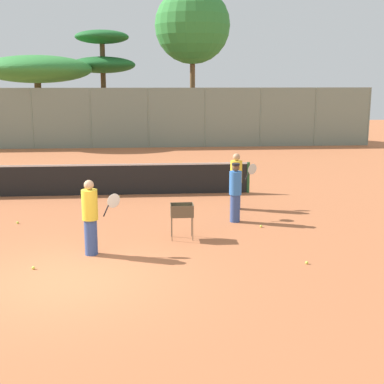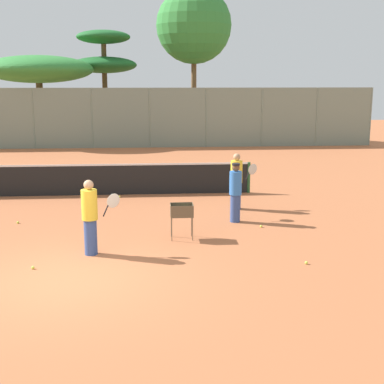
# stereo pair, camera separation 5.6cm
# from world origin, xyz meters

# --- Properties ---
(ground_plane) EXTENTS (80.00, 80.00, 0.00)m
(ground_plane) POSITION_xyz_m (0.00, 0.00, 0.00)
(ground_plane) COLOR #B7663D
(tennis_net) EXTENTS (10.23, 0.10, 1.07)m
(tennis_net) POSITION_xyz_m (0.00, 7.93, 0.56)
(tennis_net) COLOR #26592D
(tennis_net) RESTS_ON ground_plane
(back_fence) EXTENTS (29.33, 0.08, 3.39)m
(back_fence) POSITION_xyz_m (-0.00, 20.68, 1.70)
(back_fence) COLOR gray
(back_fence) RESTS_ON ground_plane
(tree_0) EXTENTS (6.55, 6.55, 5.26)m
(tree_0) POSITION_xyz_m (-4.96, 23.25, 4.42)
(tree_0) COLOR brown
(tree_0) RESTS_ON ground_plane
(tree_1) EXTENTS (4.79, 4.79, 9.58)m
(tree_1) POSITION_xyz_m (4.52, 25.07, 7.16)
(tree_1) COLOR brown
(tree_1) RESTS_ON ground_plane
(tree_2) EXTENTS (4.17, 4.17, 5.27)m
(tree_2) POSITION_xyz_m (-1.22, 25.22, 4.69)
(tree_2) COLOR brown
(tree_2) RESTS_ON ground_plane
(tree_3) EXTENTS (3.37, 3.37, 6.87)m
(tree_3) POSITION_xyz_m (-1.19, 25.01, 6.25)
(tree_3) COLOR brown
(tree_3) RESTS_ON ground_plane
(player_white_outfit) EXTENTS (0.89, 0.38, 1.72)m
(player_white_outfit) POSITION_xyz_m (0.32, 1.59, 0.88)
(player_white_outfit) COLOR #334C8C
(player_white_outfit) RESTS_ON ground_plane
(player_red_cap) EXTENTS (0.89, 0.39, 1.70)m
(player_red_cap) POSITION_xyz_m (4.26, 5.61, 0.88)
(player_red_cap) COLOR #334C8C
(player_red_cap) RESTS_ON ground_plane
(player_yellow_shirt) EXTENTS (0.34, 0.89, 1.64)m
(player_yellow_shirt) POSITION_xyz_m (4.00, 4.14, 0.85)
(player_yellow_shirt) COLOR #334C8C
(player_yellow_shirt) RESTS_ON ground_plane
(ball_cart) EXTENTS (0.56, 0.41, 0.88)m
(ball_cart) POSITION_xyz_m (2.43, 2.65, 0.65)
(ball_cart) COLOR brown
(ball_cart) RESTS_ON ground_plane
(tennis_ball_2) EXTENTS (0.07, 0.07, 0.07)m
(tennis_ball_2) POSITION_xyz_m (0.62, 7.46, 0.03)
(tennis_ball_2) COLOR #D1E54C
(tennis_ball_2) RESTS_ON ground_plane
(tennis_ball_3) EXTENTS (0.07, 0.07, 0.07)m
(tennis_ball_3) POSITION_xyz_m (-0.81, 0.71, 0.03)
(tennis_ball_3) COLOR #D1E54C
(tennis_ball_3) RESTS_ON ground_plane
(tennis_ball_4) EXTENTS (0.07, 0.07, 0.07)m
(tennis_ball_4) POSITION_xyz_m (4.98, 0.56, 0.03)
(tennis_ball_4) COLOR #D1E54C
(tennis_ball_4) RESTS_ON ground_plane
(tennis_ball_6) EXTENTS (0.07, 0.07, 0.07)m
(tennis_ball_6) POSITION_xyz_m (-1.99, 4.39, 0.03)
(tennis_ball_6) COLOR #D1E54C
(tennis_ball_6) RESTS_ON ground_plane
(tennis_ball_8) EXTENTS (0.07, 0.07, 0.07)m
(tennis_ball_8) POSITION_xyz_m (4.60, 3.49, 0.03)
(tennis_ball_8) COLOR #D1E54C
(tennis_ball_8) RESTS_ON ground_plane
(parked_car) EXTENTS (4.20, 1.70, 1.60)m
(parked_car) POSITION_xyz_m (3.79, 25.28, 0.66)
(parked_car) COLOR #232328
(parked_car) RESTS_ON ground_plane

